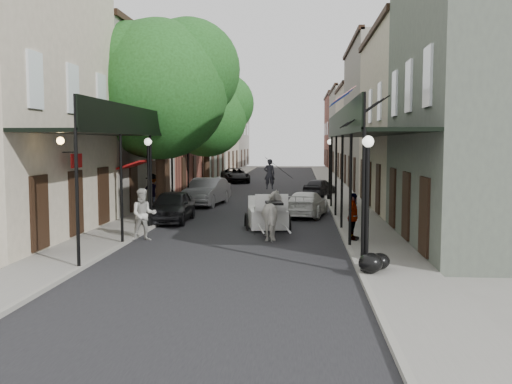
% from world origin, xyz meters
% --- Properties ---
extents(ground, '(140.00, 140.00, 0.00)m').
position_xyz_m(ground, '(0.00, 0.00, 0.00)').
color(ground, gray).
rests_on(ground, ground).
extents(road, '(8.00, 90.00, 0.01)m').
position_xyz_m(road, '(0.00, 20.00, 0.01)').
color(road, black).
rests_on(road, ground).
extents(sidewalk_left, '(2.20, 90.00, 0.12)m').
position_xyz_m(sidewalk_left, '(-5.00, 20.00, 0.06)').
color(sidewalk_left, gray).
rests_on(sidewalk_left, ground).
extents(sidewalk_right, '(2.20, 90.00, 0.12)m').
position_xyz_m(sidewalk_right, '(5.00, 20.00, 0.06)').
color(sidewalk_right, gray).
rests_on(sidewalk_right, ground).
extents(building_row_left, '(5.00, 80.00, 10.50)m').
position_xyz_m(building_row_left, '(-8.60, 30.00, 5.25)').
color(building_row_left, '#C4B59C').
rests_on(building_row_left, ground).
extents(building_row_right, '(5.00, 80.00, 10.50)m').
position_xyz_m(building_row_right, '(8.60, 30.00, 5.25)').
color(building_row_right, gray).
rests_on(building_row_right, ground).
extents(gallery_left, '(2.20, 18.05, 4.88)m').
position_xyz_m(gallery_left, '(-4.79, 6.98, 4.05)').
color(gallery_left, black).
rests_on(gallery_left, sidewalk_left).
extents(gallery_right, '(2.20, 18.05, 4.88)m').
position_xyz_m(gallery_right, '(4.79, 6.98, 4.05)').
color(gallery_right, black).
rests_on(gallery_right, sidewalk_right).
extents(tree_near, '(7.31, 6.80, 9.63)m').
position_xyz_m(tree_near, '(-4.20, 10.18, 6.49)').
color(tree_near, '#382619').
rests_on(tree_near, sidewalk_left).
extents(tree_far, '(6.45, 6.00, 8.61)m').
position_xyz_m(tree_far, '(-4.25, 24.18, 5.84)').
color(tree_far, '#382619').
rests_on(tree_far, sidewalk_left).
extents(lamppost_right_near, '(0.32, 0.32, 3.71)m').
position_xyz_m(lamppost_right_near, '(4.10, -2.00, 2.05)').
color(lamppost_right_near, black).
rests_on(lamppost_right_near, sidewalk_right).
extents(lamppost_left, '(0.32, 0.32, 3.71)m').
position_xyz_m(lamppost_left, '(-4.10, 6.00, 2.05)').
color(lamppost_left, black).
rests_on(lamppost_left, sidewalk_left).
extents(lamppost_right_far, '(0.32, 0.32, 3.71)m').
position_xyz_m(lamppost_right_far, '(4.10, 18.00, 2.05)').
color(lamppost_right_far, black).
rests_on(lamppost_right_far, sidewalk_right).
extents(horse, '(1.30, 2.25, 1.79)m').
position_xyz_m(horse, '(1.32, 3.80, 0.90)').
color(horse, silver).
rests_on(horse, ground).
extents(carriage, '(2.08, 2.85, 3.00)m').
position_xyz_m(carriage, '(0.87, 6.56, 1.16)').
color(carriage, black).
rests_on(carriage, ground).
extents(pedestrian_walking, '(1.14, 1.01, 1.95)m').
position_xyz_m(pedestrian_walking, '(-3.50, 3.00, 0.98)').
color(pedestrian_walking, '#B2B1A8').
rests_on(pedestrian_walking, ground).
extents(pedestrian_sidewalk_left, '(1.26, 0.82, 1.84)m').
position_xyz_m(pedestrian_sidewalk_left, '(-5.66, 12.43, 1.04)').
color(pedestrian_sidewalk_left, gray).
rests_on(pedestrian_sidewalk_left, sidewalk_left).
extents(pedestrian_sidewalk_right, '(0.72, 1.08, 1.70)m').
position_xyz_m(pedestrian_sidewalk_right, '(4.20, 3.10, 0.97)').
color(pedestrian_sidewalk_right, gray).
rests_on(pedestrian_sidewalk_right, sidewalk_right).
extents(car_left_near, '(1.77, 4.26, 1.44)m').
position_xyz_m(car_left_near, '(-3.60, 8.06, 0.72)').
color(car_left_near, black).
rests_on(car_left_near, ground).
extents(car_left_mid, '(2.28, 4.93, 1.57)m').
position_xyz_m(car_left_mid, '(-3.14, 15.07, 0.78)').
color(car_left_mid, gray).
rests_on(car_left_mid, ground).
extents(car_left_far, '(3.36, 5.19, 1.33)m').
position_xyz_m(car_left_far, '(-3.60, 33.63, 0.66)').
color(car_left_far, black).
rests_on(car_left_far, ground).
extents(car_right_near, '(2.43, 4.47, 1.23)m').
position_xyz_m(car_right_near, '(2.60, 10.50, 0.61)').
color(car_right_near, white).
rests_on(car_right_near, ground).
extents(car_right_far, '(2.57, 3.80, 1.20)m').
position_xyz_m(car_right_far, '(3.60, 21.38, 0.60)').
color(car_right_far, black).
rests_on(car_right_far, ground).
extents(trash_bags, '(0.91, 1.06, 0.56)m').
position_xyz_m(trash_bags, '(4.32, -2.03, 0.38)').
color(trash_bags, black).
rests_on(trash_bags, sidewalk_right).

